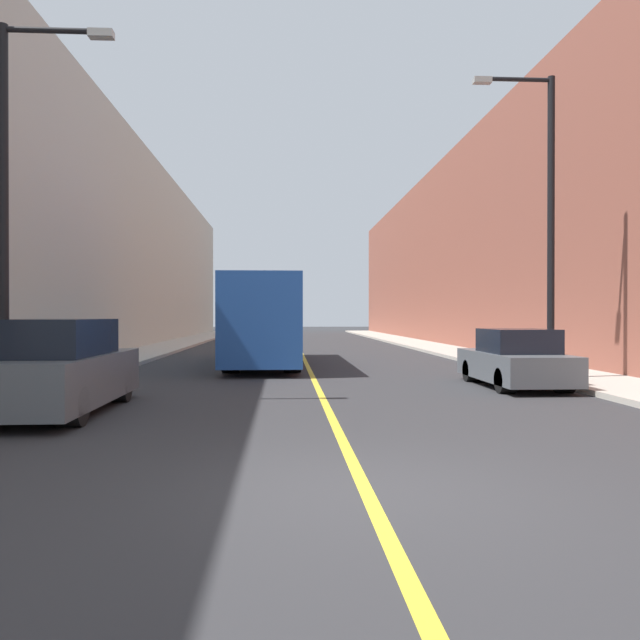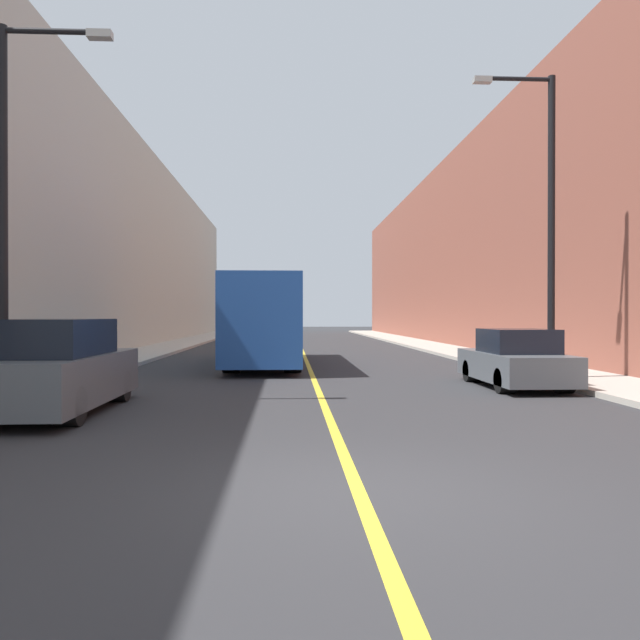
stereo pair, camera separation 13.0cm
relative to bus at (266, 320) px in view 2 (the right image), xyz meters
name	(u,v)px [view 2 (the right image)]	position (x,y,z in m)	size (l,w,h in m)	color
ground_plane	(359,493)	(1.61, -17.46, -1.72)	(200.00, 200.00, 0.00)	#2D2D30
sidewalk_left	(169,347)	(-6.07, 12.54, -1.65)	(2.74, 72.00, 0.14)	#B2AA9E
sidewalk_right	(430,346)	(9.28, 12.54, -1.65)	(2.74, 72.00, 0.14)	#B2AA9E
building_row_left	(110,245)	(-9.44, 12.54, 4.27)	(4.00, 72.00, 11.97)	#B7B2A3
building_row_right	(487,249)	(12.66, 12.54, 4.16)	(4.00, 72.00, 11.77)	brown
road_center_line	(301,348)	(1.61, 12.54, -1.72)	(0.16, 72.00, 0.01)	gold
bus	(266,320)	(0.00, 0.00, 0.00)	(2.58, 11.06, 3.22)	#1E4793
parked_suv_left	(57,369)	(-3.57, -11.81, -0.87)	(1.86, 4.91, 1.82)	#51565B
car_right_near	(515,361)	(6.81, -7.93, -1.03)	(1.84, 4.38, 1.53)	#51565B
street_lamp_left	(12,189)	(-4.81, -10.90, 2.76)	(2.32, 0.24, 7.69)	black
street_lamp_right	(545,209)	(8.04, -6.92, 3.15)	(2.32, 0.24, 8.44)	black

